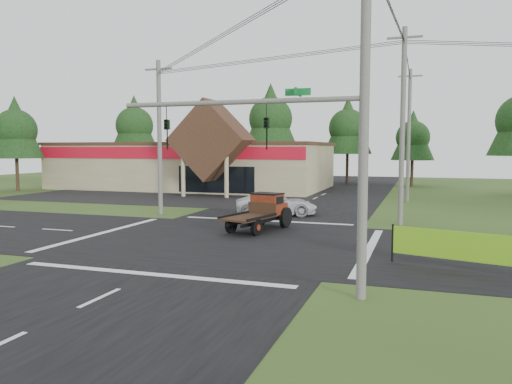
% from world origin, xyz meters
% --- Properties ---
extents(ground, '(120.00, 120.00, 0.00)m').
position_xyz_m(ground, '(0.00, 0.00, 0.00)').
color(ground, '#2E4518').
rests_on(ground, ground).
extents(road_ns, '(12.00, 120.00, 0.02)m').
position_xyz_m(road_ns, '(0.00, 0.00, 0.01)').
color(road_ns, black).
rests_on(road_ns, ground).
extents(road_ew, '(120.00, 12.00, 0.02)m').
position_xyz_m(road_ew, '(0.00, 0.00, 0.01)').
color(road_ew, black).
rests_on(road_ew, ground).
extents(parking_apron, '(28.00, 14.00, 0.02)m').
position_xyz_m(parking_apron, '(-14.00, 19.00, 0.01)').
color(parking_apron, black).
rests_on(parking_apron, ground).
extents(cvs_building, '(30.40, 18.20, 9.19)m').
position_xyz_m(cvs_building, '(-15.70, 29.57, 2.78)').
color(cvs_building, '#9A8D68').
rests_on(cvs_building, ground).
extents(traffic_signal_mast, '(8.12, 0.24, 7.00)m').
position_xyz_m(traffic_signal_mast, '(5.82, -7.50, 4.43)').
color(traffic_signal_mast, '#595651').
rests_on(traffic_signal_mast, ground).
extents(utility_pole_nr, '(2.00, 0.30, 11.00)m').
position_xyz_m(utility_pole_nr, '(7.50, -7.50, 5.64)').
color(utility_pole_nr, '#595651').
rests_on(utility_pole_nr, ground).
extents(utility_pole_nw, '(2.00, 0.30, 10.50)m').
position_xyz_m(utility_pole_nw, '(-8.00, 8.00, 5.39)').
color(utility_pole_nw, '#595651').
rests_on(utility_pole_nw, ground).
extents(utility_pole_ne, '(2.00, 0.30, 11.50)m').
position_xyz_m(utility_pole_ne, '(8.00, 8.00, 5.89)').
color(utility_pole_ne, '#595651').
rests_on(utility_pole_ne, ground).
extents(utility_pole_n, '(2.00, 0.30, 11.20)m').
position_xyz_m(utility_pole_n, '(8.00, 22.00, 5.74)').
color(utility_pole_n, '#595651').
rests_on(utility_pole_n, ground).
extents(tree_row_a, '(6.72, 6.72, 12.12)m').
position_xyz_m(tree_row_a, '(-30.00, 40.00, 8.05)').
color(tree_row_a, '#332316').
rests_on(tree_row_a, ground).
extents(tree_row_b, '(5.60, 5.60, 10.10)m').
position_xyz_m(tree_row_b, '(-20.00, 42.00, 6.70)').
color(tree_row_b, '#332316').
rests_on(tree_row_b, ground).
extents(tree_row_c, '(7.28, 7.28, 13.13)m').
position_xyz_m(tree_row_c, '(-10.00, 41.00, 8.72)').
color(tree_row_c, '#332316').
rests_on(tree_row_c, ground).
extents(tree_row_d, '(6.16, 6.16, 11.11)m').
position_xyz_m(tree_row_d, '(0.00, 42.00, 7.38)').
color(tree_row_d, '#332316').
rests_on(tree_row_d, ground).
extents(tree_row_e, '(5.04, 5.04, 9.09)m').
position_xyz_m(tree_row_e, '(8.00, 40.00, 6.03)').
color(tree_row_e, '#332316').
rests_on(tree_row_e, ground).
extents(tree_side_w, '(5.60, 5.60, 10.10)m').
position_xyz_m(tree_side_w, '(-32.00, 20.00, 6.70)').
color(tree_side_w, '#332316').
rests_on(tree_side_w, ground).
extents(antique_flatbed_truck, '(2.99, 5.24, 2.06)m').
position_xyz_m(antique_flatbed_truck, '(0.64, 3.39, 1.03)').
color(antique_flatbed_truck, '#55190C').
rests_on(antique_flatbed_truck, ground).
extents(roadside_banner, '(4.34, 1.31, 1.53)m').
position_xyz_m(roadside_banner, '(10.22, -2.69, 0.76)').
color(roadside_banner, '#66A716').
rests_on(roadside_banner, ground).
extents(white_pickup, '(6.02, 4.21, 1.53)m').
position_xyz_m(white_pickup, '(-0.18, 9.86, 0.76)').
color(white_pickup, silver).
rests_on(white_pickup, ground).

